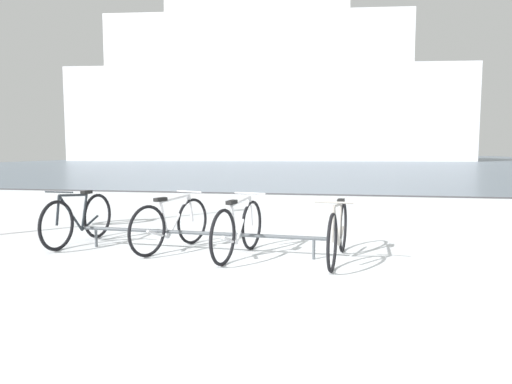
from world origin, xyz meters
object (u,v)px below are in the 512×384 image
(ferry_ship, at_px, (264,92))
(bicycle_1, at_px, (172,224))
(bicycle_0, at_px, (78,219))
(bicycle_2, at_px, (239,229))
(bicycle_3, at_px, (338,232))

(ferry_ship, bearing_deg, bicycle_1, -82.06)
(bicycle_0, height_order, bicycle_2, bicycle_0)
(bicycle_1, height_order, ferry_ship, ferry_ship)
(bicycle_0, height_order, ferry_ship, ferry_ship)
(bicycle_2, height_order, ferry_ship, ferry_ship)
(bicycle_3, height_order, ferry_ship, ferry_ship)
(bicycle_1, height_order, bicycle_2, bicycle_2)
(bicycle_1, distance_m, ferry_ship, 57.49)
(bicycle_1, relative_size, bicycle_2, 0.96)
(bicycle_1, xyz_separation_m, bicycle_3, (2.34, -0.24, 0.00))
(bicycle_1, bearing_deg, bicycle_2, -13.04)
(bicycle_0, distance_m, bicycle_2, 2.61)
(bicycle_0, relative_size, bicycle_1, 1.07)
(bicycle_1, distance_m, bicycle_2, 1.06)
(bicycle_0, relative_size, bicycle_2, 1.02)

